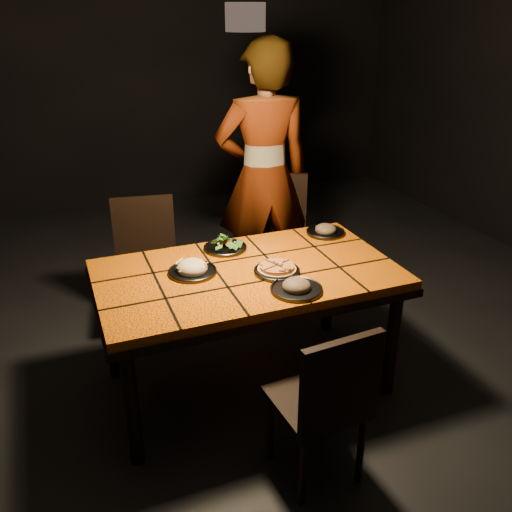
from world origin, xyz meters
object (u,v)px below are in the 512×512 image
object	(u,v)px
chair_near	(327,399)
chair_far_right	(277,231)
dining_table	(247,283)
plate_pizza	(277,270)
chair_far_left	(146,257)
plate_pasta	(192,269)
diner	(263,178)

from	to	relation	value
chair_near	chair_far_right	size ratio (longest dim) A/B	0.89
dining_table	plate_pizza	xyz separation A→B (m)	(0.14, -0.09, 0.10)
chair_far_right	plate_pizza	distance (m)	1.12
plate_pizza	chair_far_left	bearing A→B (deg)	118.81
dining_table	chair_far_right	bearing A→B (deg)	58.08
chair_near	chair_far_right	xyz separation A→B (m)	(0.51, 1.74, 0.06)
dining_table	plate_pizza	world-z (taller)	plate_pizza
chair_near	chair_far_left	xyz separation A→B (m)	(-0.46, 1.69, 0.04)
plate_pasta	chair_near	bearing A→B (deg)	-68.45
chair_far_right	diner	bearing A→B (deg)	170.50
chair_far_right	chair_far_left	bearing A→B (deg)	-152.71
dining_table	chair_far_left	distance (m)	0.98
chair_near	dining_table	bearing A→B (deg)	-89.74
diner	plate_pizza	xyz separation A→B (m)	(-0.35, -1.07, -0.17)
dining_table	chair_far_right	xyz separation A→B (m)	(0.58, 0.92, -0.13)
diner	plate_pizza	world-z (taller)	diner
chair_far_right	chair_near	bearing A→B (deg)	-81.65
dining_table	plate_pasta	size ratio (longest dim) A/B	6.21
diner	plate_pizza	distance (m)	1.14
plate_pizza	diner	bearing A→B (deg)	71.63
chair_near	plate_pizza	world-z (taller)	chair_near
dining_table	chair_far_left	world-z (taller)	chair_far_left
chair_far_left	plate_pizza	xyz separation A→B (m)	(0.53, -0.97, 0.25)
chair_far_left	plate_pizza	bearing A→B (deg)	-52.06
diner	chair_near	bearing A→B (deg)	83.32
chair_near	plate_pasta	bearing A→B (deg)	-72.80
chair_near	plate_pasta	world-z (taller)	chair_near
chair_far_right	diner	xyz separation A→B (m)	(-0.08, 0.06, 0.40)
plate_pasta	diner	bearing A→B (deg)	49.54
chair_near	diner	size ratio (longest dim) A/B	0.45
chair_far_left	diner	distance (m)	0.99
chair_near	diner	bearing A→B (deg)	-107.70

